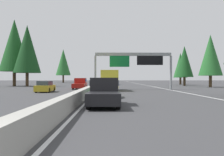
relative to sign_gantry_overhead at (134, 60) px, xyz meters
The scene contains 18 objects.
ground_plane 23.41m from the sign_gantry_overhead, 15.27° to the left, with size 320.00×320.00×0.00m, color #38383A.
median_barrier 42.81m from the sign_gantry_overhead, ahead, with size 180.00×0.56×0.90m, color #9E9B93.
shoulder_stripe_right 32.92m from the sign_gantry_overhead, ahead, with size 160.00×0.16×0.01m, color silver.
shoulder_stripe_median 32.98m from the sign_gantry_overhead, 10.22° to the left, with size 160.00×0.16×0.01m, color silver.
sign_gantry_overhead is the anchor object (origin of this frame).
pickup_distant_a 24.60m from the sign_gantry_overhead, 169.59° to the left, with size 5.60×2.00×1.86m.
sedan_far_left 17.63m from the sign_gantry_overhead, 165.09° to the left, with size 4.40×1.80×1.47m.
bus_far_right 33.59m from the sign_gantry_overhead, ahead, with size 11.50×2.55×3.10m.
minivan_near_right 88.12m from the sign_gantry_overhead, ahead, with size 5.00×1.95×1.69m.
box_truck_distant_b 5.96m from the sign_gantry_overhead, 127.54° to the left, with size 8.50×2.40×2.95m.
oncoming_near 9.95m from the sign_gantry_overhead, 78.41° to the left, with size 5.60×2.00×1.86m.
oncoming_far 15.16m from the sign_gantry_overhead, 121.10° to the left, with size 4.40×1.80×1.47m.
conifer_right_near 19.95m from the sign_gantry_overhead, 57.38° to the right, with size 4.77×4.77×10.84m.
conifer_right_mid 25.15m from the sign_gantry_overhead, 34.83° to the right, with size 4.29×4.29×9.75m.
conifer_right_far 37.67m from the sign_gantry_overhead, 26.89° to the right, with size 4.12×4.12×9.36m.
conifer_left_near 28.33m from the sign_gantry_overhead, 53.96° to the left, with size 6.13×6.13×13.94m.
conifer_left_mid 32.84m from the sign_gantry_overhead, 54.59° to the left, with size 6.94×6.94×15.77m.
conifer_left_far 69.87m from the sign_gantry_overhead, 19.70° to the left, with size 6.22×6.22×14.14m.
Camera 1 is at (-2.93, -2.00, 1.82)m, focal length 40.44 mm.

